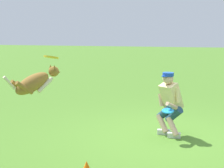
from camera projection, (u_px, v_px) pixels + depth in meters
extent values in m
plane|color=#4A7A27|center=(164.00, 139.00, 7.10)|extent=(60.00, 60.00, 0.00)
cube|color=silver|center=(164.00, 132.00, 7.36)|extent=(0.26, 0.10, 0.10)
cylinder|color=tan|center=(162.00, 123.00, 7.30)|extent=(0.31, 0.28, 0.37)
cylinder|color=navy|center=(165.00, 112.00, 7.28)|extent=(0.40, 0.38, 0.37)
cube|color=silver|center=(174.00, 135.00, 7.14)|extent=(0.26, 0.10, 0.10)
cylinder|color=tan|center=(172.00, 126.00, 7.08)|extent=(0.31, 0.28, 0.37)
cylinder|color=navy|center=(174.00, 115.00, 7.10)|extent=(0.40, 0.38, 0.37)
cube|color=beige|center=(171.00, 96.00, 7.15)|extent=(0.52, 0.53, 0.58)
cylinder|color=beige|center=(163.00, 92.00, 7.29)|extent=(0.16, 0.16, 0.29)
cylinder|color=beige|center=(178.00, 95.00, 6.97)|extent=(0.16, 0.16, 0.29)
cylinder|color=tan|center=(172.00, 106.00, 6.87)|extent=(0.25, 0.27, 0.19)
cylinder|color=tan|center=(161.00, 100.00, 7.30)|extent=(0.16, 0.15, 0.27)
sphere|color=tan|center=(168.00, 79.00, 7.03)|extent=(0.21, 0.21, 0.21)
cylinder|color=#1A42A7|center=(168.00, 74.00, 7.02)|extent=(0.22, 0.22, 0.07)
cylinder|color=#1A42A7|center=(165.00, 76.00, 6.96)|extent=(0.12, 0.12, 0.02)
ellipsoid|color=olive|center=(32.00, 83.00, 5.59)|extent=(0.58, 0.69, 0.45)
ellipsoid|color=beige|center=(42.00, 84.00, 5.71)|extent=(0.12, 0.17, 0.15)
sphere|color=olive|center=(54.00, 71.00, 5.84)|extent=(0.17, 0.17, 0.17)
cone|color=olive|center=(58.00, 72.00, 5.91)|extent=(0.12, 0.12, 0.09)
cone|color=olive|center=(55.00, 67.00, 5.78)|extent=(0.06, 0.06, 0.07)
cone|color=olive|center=(51.00, 67.00, 5.86)|extent=(0.06, 0.06, 0.07)
cylinder|color=beige|center=(45.00, 85.00, 5.67)|extent=(0.22, 0.29, 0.24)
cylinder|color=beige|center=(40.00, 84.00, 5.77)|extent=(0.22, 0.29, 0.24)
cylinder|color=olive|center=(24.00, 88.00, 5.41)|extent=(0.22, 0.29, 0.24)
cylinder|color=olive|center=(19.00, 87.00, 5.52)|extent=(0.22, 0.29, 0.24)
cylinder|color=beige|center=(9.00, 83.00, 5.31)|extent=(0.15, 0.19, 0.23)
cylinder|color=yellow|center=(51.00, 57.00, 5.69)|extent=(0.34, 0.33, 0.09)
cylinder|color=#2194F0|center=(168.00, 111.00, 6.79)|extent=(0.29, 0.29, 0.07)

